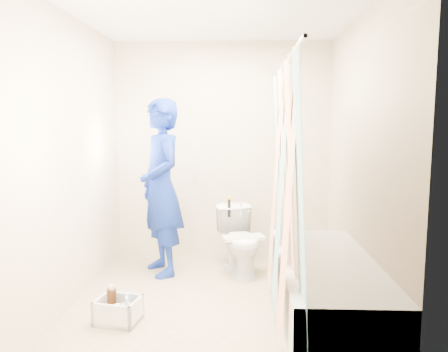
{
  "coord_description": "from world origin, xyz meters",
  "views": [
    {
      "loc": [
        0.2,
        -3.61,
        1.53
      ],
      "look_at": [
        0.05,
        0.41,
        1.02
      ],
      "focal_mm": 35.0,
      "sensor_mm": 36.0,
      "label": 1
    }
  ],
  "objects_px": {
    "bathtub": "(326,289)",
    "toilet": "(240,240)",
    "cleaning_caddy": "(119,311)",
    "plumber": "(161,187)"
  },
  "relations": [
    {
      "from": "bathtub",
      "to": "toilet",
      "type": "distance_m",
      "value": 1.28
    },
    {
      "from": "cleaning_caddy",
      "to": "plumber",
      "type": "bearing_deg",
      "value": 94.36
    },
    {
      "from": "plumber",
      "to": "bathtub",
      "type": "bearing_deg",
      "value": 23.88
    },
    {
      "from": "bathtub",
      "to": "plumber",
      "type": "bearing_deg",
      "value": 143.49
    },
    {
      "from": "bathtub",
      "to": "plumber",
      "type": "xyz_separation_m",
      "value": [
        -1.44,
        1.06,
        0.61
      ]
    },
    {
      "from": "toilet",
      "to": "cleaning_caddy",
      "type": "distance_m",
      "value": 1.5
    },
    {
      "from": "toilet",
      "to": "cleaning_caddy",
      "type": "bearing_deg",
      "value": -145.0
    },
    {
      "from": "bathtub",
      "to": "toilet",
      "type": "height_order",
      "value": "toilet"
    },
    {
      "from": "toilet",
      "to": "plumber",
      "type": "xyz_separation_m",
      "value": [
        -0.79,
        -0.04,
        0.54
      ]
    },
    {
      "from": "toilet",
      "to": "cleaning_caddy",
      "type": "xyz_separation_m",
      "value": [
        -0.92,
        -1.16,
        -0.24
      ]
    }
  ]
}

